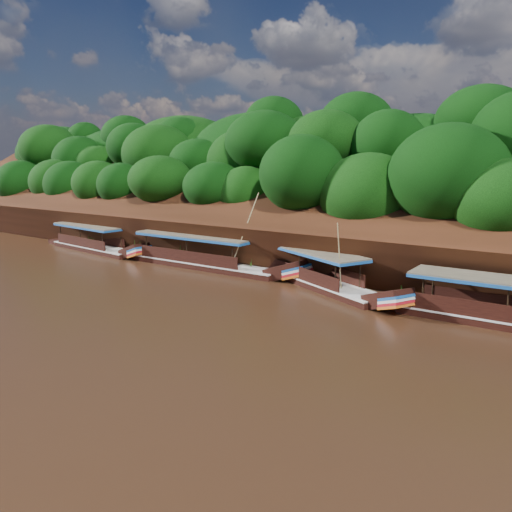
% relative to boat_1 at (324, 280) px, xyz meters
% --- Properties ---
extents(ground, '(160.00, 160.00, 0.00)m').
position_rel_boat_1_xyz_m(ground, '(-0.94, -8.22, -0.58)').
color(ground, black).
rests_on(ground, ground).
extents(riverbank, '(120.00, 30.06, 19.40)m').
position_rel_boat_1_xyz_m(riverbank, '(-0.96, 14.51, 1.31)').
color(riverbank, black).
rests_on(riverbank, ground).
extents(boat_1, '(14.34, 8.11, 5.46)m').
position_rel_boat_1_xyz_m(boat_1, '(0.00, 0.00, 0.00)').
color(boat_1, black).
rests_on(boat_1, ground).
extents(boat_2, '(17.48, 3.01, 6.97)m').
position_rel_boat_1_xyz_m(boat_2, '(-10.73, 0.42, 0.04)').
color(boat_2, black).
rests_on(boat_2, ground).
extents(boat_3, '(14.42, 3.52, 3.03)m').
position_rel_boat_1_xyz_m(boat_3, '(-25.36, 0.07, -0.00)').
color(boat_3, black).
rests_on(boat_3, ground).
extents(reeds, '(47.80, 2.18, 2.10)m').
position_rel_boat_1_xyz_m(reeds, '(-4.48, 1.48, 0.29)').
color(reeds, '#2B6519').
rests_on(reeds, ground).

